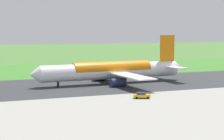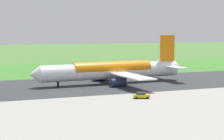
# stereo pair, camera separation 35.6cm
# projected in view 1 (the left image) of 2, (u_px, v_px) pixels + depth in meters

# --- Properties ---
(ground_plane) EXTENTS (800.00, 800.00, 0.00)m
(ground_plane) POSITION_uv_depth(u_px,v_px,m) (153.00, 81.00, 126.20)
(ground_plane) COLOR #477233
(runway_asphalt) EXTENTS (600.00, 40.61, 0.06)m
(runway_asphalt) POSITION_uv_depth(u_px,v_px,m) (153.00, 81.00, 126.19)
(runway_asphalt) COLOR #2D3033
(runway_asphalt) RESTS_ON ground
(grass_verge_foreground) EXTENTS (600.00, 80.00, 0.04)m
(grass_verge_foreground) POSITION_uv_depth(u_px,v_px,m) (109.00, 70.00, 165.49)
(grass_verge_foreground) COLOR #3C782B
(grass_verge_foreground) RESTS_ON ground
(airliner_main) EXTENTS (54.13, 44.28, 15.88)m
(airliner_main) POSITION_uv_depth(u_px,v_px,m) (113.00, 70.00, 120.62)
(airliner_main) COLOR white
(airliner_main) RESTS_ON ground
(service_car_followme) EXTENTS (4.56, 3.10, 1.62)m
(service_car_followme) POSITION_uv_depth(u_px,v_px,m) (142.00, 95.00, 93.71)
(service_car_followme) COLOR gold
(service_car_followme) RESTS_ON ground
(no_stopping_sign) EXTENTS (0.60, 0.10, 2.94)m
(no_stopping_sign) POSITION_uv_depth(u_px,v_px,m) (142.00, 64.00, 176.31)
(no_stopping_sign) COLOR slate
(no_stopping_sign) RESTS_ON ground
(traffic_cone_orange) EXTENTS (0.40, 0.40, 0.55)m
(traffic_cone_orange) POSITION_uv_depth(u_px,v_px,m) (136.00, 68.00, 168.78)
(traffic_cone_orange) COLOR orange
(traffic_cone_orange) RESTS_ON ground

